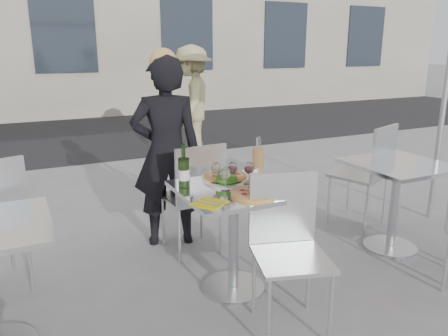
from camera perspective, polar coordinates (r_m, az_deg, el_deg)
name	(u,v)px	position (r m, az deg, el deg)	size (l,w,h in m)	color
ground	(233,289)	(3.21, 1.21, -15.46)	(80.00, 80.00, 0.00)	slate
street_asphalt	(86,133)	(9.19, -17.62, 4.34)	(24.00, 5.00, 0.00)	black
main_table	(234,218)	(2.97, 1.27, -6.49)	(0.72, 0.72, 0.75)	#B7BABF
side_table_right	(396,188)	(3.85, 21.56, -2.41)	(0.72, 0.72, 0.75)	#B7BABF
chair_far	(195,190)	(3.49, -3.75, -2.90)	(0.44, 0.45, 0.93)	silver
chair_near	(287,238)	(2.67, 8.27, -9.03)	(0.53, 0.54, 0.93)	silver
side_chair_rfar	(370,168)	(4.24, 18.54, 0.04)	(0.58, 0.58, 0.98)	silver
woman_diner	(166,153)	(3.68, -7.52, 1.96)	(0.58, 0.38, 1.60)	black
pedestrian_b	(192,101)	(6.83, -4.17, 8.66)	(1.10, 0.63, 1.70)	tan
pizza_near	(256,193)	(2.76, 4.15, -3.33)	(0.31, 0.31, 0.02)	#DBAE55
pizza_far	(225,177)	(3.09, 0.12, -1.14)	(0.34, 0.34, 0.03)	white
salad_plate	(227,180)	(2.94, 0.35, -1.58)	(0.22, 0.22, 0.09)	white
wine_bottle	(184,171)	(2.88, -5.26, -0.41)	(0.07, 0.08, 0.29)	#2C4D1D
carafe	(258,161)	(3.12, 4.47, 0.93)	(0.08, 0.08, 0.29)	#E7AD62
sugar_shaker	(254,173)	(3.05, 3.89, -0.68)	(0.06, 0.06, 0.11)	white
wineglass_white_a	(225,174)	(2.82, 0.17, -0.80)	(0.07, 0.07, 0.16)	white
wineglass_white_b	(216,169)	(2.94, -1.08, -0.11)	(0.07, 0.07, 0.16)	white
wineglass_red_a	(232,169)	(2.94, 1.11, -0.13)	(0.07, 0.07, 0.16)	white
wineglass_red_b	(249,169)	(2.95, 3.31, -0.11)	(0.07, 0.07, 0.16)	white
napkin_left	(209,203)	(2.61, -1.98, -4.58)	(0.25, 0.25, 0.01)	yellow
napkin_right	(282,189)	(2.89, 7.57, -2.73)	(0.19, 0.20, 0.01)	yellow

